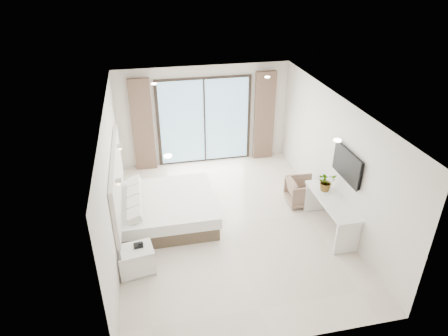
# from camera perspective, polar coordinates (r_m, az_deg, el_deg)

# --- Properties ---
(ground) EXTENTS (6.20, 6.20, 0.00)m
(ground) POSITION_cam_1_polar(r_m,az_deg,el_deg) (8.81, 0.67, -7.94)
(ground) COLOR beige
(ground) RESTS_ON ground
(room_shell) EXTENTS (4.62, 6.22, 2.72)m
(room_shell) POSITION_cam_1_polar(r_m,az_deg,el_deg) (8.62, -1.68, 3.44)
(room_shell) COLOR silver
(room_shell) RESTS_ON ground
(bed) EXTENTS (2.03, 1.93, 0.71)m
(bed) POSITION_cam_1_polar(r_m,az_deg,el_deg) (8.82, -8.16, -5.83)
(bed) COLOR brown
(bed) RESTS_ON ground
(nightstand) EXTENTS (0.64, 0.56, 0.53)m
(nightstand) POSITION_cam_1_polar(r_m,az_deg,el_deg) (7.66, -12.21, -12.73)
(nightstand) COLOR white
(nightstand) RESTS_ON ground
(phone) EXTENTS (0.18, 0.15, 0.05)m
(phone) POSITION_cam_1_polar(r_m,az_deg,el_deg) (7.51, -12.15, -10.75)
(phone) COLOR black
(phone) RESTS_ON nightstand
(console_desk) EXTENTS (0.52, 1.67, 0.77)m
(console_desk) POSITION_cam_1_polar(r_m,az_deg,el_deg) (8.60, 15.13, -5.49)
(console_desk) COLOR white
(console_desk) RESTS_ON ground
(plant) EXTENTS (0.39, 0.43, 0.33)m
(plant) POSITION_cam_1_polar(r_m,az_deg,el_deg) (8.69, 14.38, -2.14)
(plant) COLOR #33662D
(plant) RESTS_ON console_desk
(armchair) EXTENTS (0.66, 0.70, 0.69)m
(armchair) POSITION_cam_1_polar(r_m,az_deg,el_deg) (9.47, 11.10, -3.17)
(armchair) COLOR #947B61
(armchair) RESTS_ON ground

